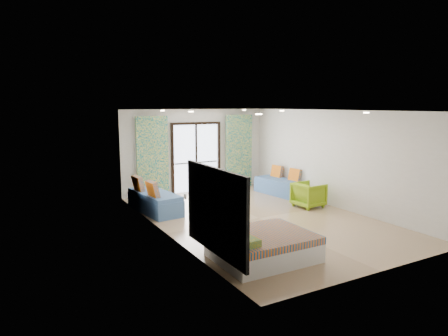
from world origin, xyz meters
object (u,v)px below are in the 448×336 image
bed (262,246)px  daybed_left (154,201)px  daybed_right (280,186)px  coffee_table (223,185)px  armchair (309,194)px

bed → daybed_left: bearing=98.8°
daybed_right → coffee_table: size_ratio=2.53×
coffee_table → armchair: armchair is taller
armchair → daybed_right: bearing=-13.6°
bed → armchair: 4.18m
daybed_left → armchair: (3.96, -1.61, 0.09)m
daybed_right → coffee_table: bearing=156.8°
bed → armchair: bearing=37.5°
bed → coffee_table: (1.81, 4.76, 0.11)m
bed → coffee_table: 5.09m
daybed_left → bed: bearing=-87.9°
coffee_table → armchair: bearing=-55.9°
armchair → coffee_table: bearing=29.9°
daybed_right → armchair: daybed_right is taller
daybed_left → daybed_right: (4.23, 0.07, -0.02)m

